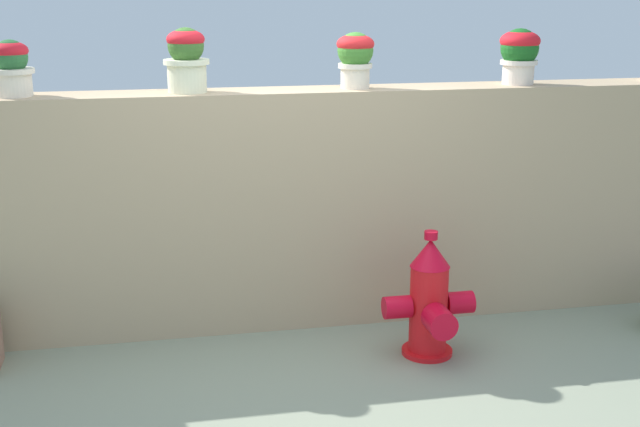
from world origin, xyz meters
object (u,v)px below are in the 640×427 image
Objects in this scene: potted_plant_2 at (186,57)px; potted_plant_3 at (355,55)px; potted_plant_1 at (11,66)px; potted_plant_4 at (519,51)px; fire_hydrant at (430,302)px.

potted_plant_3 is at bearing -0.20° from potted_plant_2.
potted_plant_4 is at bearing -0.13° from potted_plant_1.
potted_plant_2 reaches higher than potted_plant_3.
potted_plant_3 is at bearing -0.34° from potted_plant_1.
potted_plant_4 is (1.12, 0.01, 0.00)m from potted_plant_3.
potted_plant_2 is 1.08× the size of potted_plant_4.
potted_plant_1 is at bearing 179.87° from potted_plant_4.
potted_plant_1 is 2.89m from fire_hydrant.
potted_plant_2 is 2.13m from fire_hydrant.
potted_plant_4 is (3.23, -0.01, 0.04)m from potted_plant_1.
potted_plant_1 is 1.04m from potted_plant_2.
potted_plant_3 reaches higher than fire_hydrant.
potted_plant_3 is at bearing 112.81° from fire_hydrant.
potted_plant_1 is 0.43× the size of fire_hydrant.
potted_plant_4 reaches higher than potted_plant_3.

